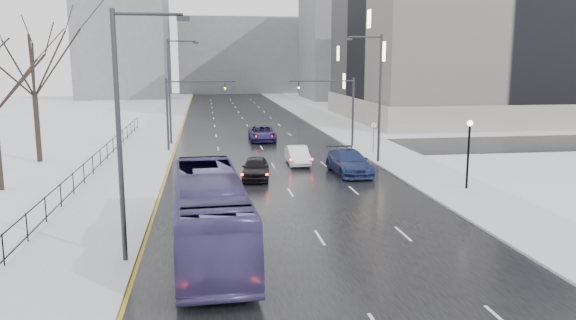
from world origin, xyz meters
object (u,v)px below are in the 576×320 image
tree_park_e (40,163)px  sedan_right_cross (262,133)px  lamppost_r_mid (469,144)px  mast_signal_right (342,104)px  streetlight_r_mid (377,92)px  sedan_right_near (297,155)px  streetlight_l_far (172,86)px  no_uturn_sign (374,128)px  bus (209,214)px  tree_park_d (1,192)px  mast_signal_left (179,106)px  sedan_right_far (349,162)px  sedan_center_near (256,168)px  streetlight_l_near (125,125)px

tree_park_e → sedan_right_cross: 20.90m
lamppost_r_mid → mast_signal_right: 18.41m
streetlight_r_mid → sedan_right_near: size_ratio=2.28×
streetlight_r_mid → streetlight_l_far: size_ratio=1.00×
tree_park_e → no_uturn_sign: bearing=0.0°
tree_park_e → bus: tree_park_e is taller
tree_park_d → lamppost_r_mid: (28.80, -4.00, 2.94)m
mast_signal_left → bus: 27.46m
streetlight_r_mid → no_uturn_sign: streetlight_r_mid is taller
mast_signal_left → sedan_right_far: mast_signal_left is taller
streetlight_r_mid → mast_signal_left: size_ratio=1.54×
streetlight_r_mid → bus: 23.65m
bus → mast_signal_left: bearing=92.2°
sedan_center_near → sedan_right_cross: (2.27, 18.04, 0.01)m
tree_park_d → no_uturn_sign: size_ratio=4.63×
streetlight_r_mid → bus: bearing=-124.4°
tree_park_e → streetlight_l_far: 14.01m
tree_park_d → bus: tree_park_d is taller
tree_park_e → no_uturn_sign: (27.40, 0.00, 2.30)m
tree_park_e → bus: bearing=-60.4°
tree_park_e → sedan_right_near: bearing=-10.7°
lamppost_r_mid → sedan_center_near: (-12.77, 5.25, -2.14)m
tree_park_e → streetlight_l_far: streetlight_l_far is taller
bus → tree_park_d: bearing=131.3°
bus → sedan_right_cross: bus is taller
tree_park_d → mast_signal_right: (25.13, 14.00, 4.11)m
no_uturn_sign → sedan_center_near: (-10.97, -8.75, -1.50)m
tree_park_e → mast_signal_right: size_ratio=2.08×
streetlight_l_far → sedan_right_far: streetlight_l_far is taller
tree_park_d → sedan_center_near: size_ratio=2.81×
lamppost_r_mid → sedan_right_cross: bearing=114.3°
streetlight_l_near → sedan_right_far: bearing=50.6°
tree_park_d → sedan_right_cross: bearing=46.5°
lamppost_r_mid → sedan_right_cross: 25.64m
streetlight_r_mid → sedan_right_cross: 16.08m
tree_park_e → streetlight_l_far: size_ratio=1.35×
tree_park_d → sedan_center_near: tree_park_d is taller
mast_signal_left → no_uturn_sign: (16.53, -4.00, -1.81)m
lamppost_r_mid → bus: size_ratio=0.35×
mast_signal_left → bus: size_ratio=0.54×
no_uturn_sign → streetlight_r_mid: bearing=-104.5°
tree_park_e → streetlight_l_near: bearing=-67.3°
streetlight_l_far → sedan_right_far: bearing=-50.4°
sedan_right_far → no_uturn_sign: bearing=59.7°
tree_park_d → streetlight_l_near: 17.90m
mast_signal_right → sedan_right_cross: mast_signal_right is taller
mast_signal_left → sedan_center_near: size_ratio=1.46×
mast_signal_left → sedan_right_cross: (7.83, 5.29, -3.30)m
no_uturn_sign → sedan_right_cross: no_uturn_sign is taller
mast_signal_left → no_uturn_sign: mast_signal_left is taller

